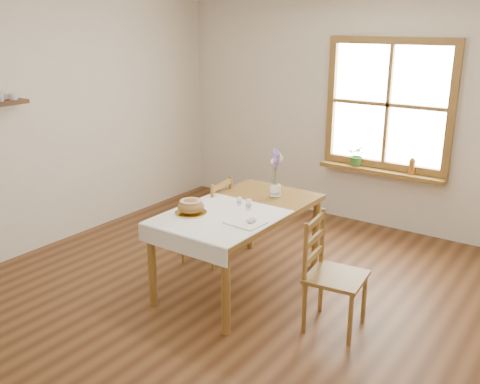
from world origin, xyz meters
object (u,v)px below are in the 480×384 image
Objects in this scene: dining_table at (240,217)px; flower_vase at (275,191)px; chair_right at (336,275)px; chair_left at (206,220)px; bread_plate at (191,213)px.

dining_table is 14.44× the size of flower_vase.
chair_left is at bearing 69.02° from chair_right.
chair_right is at bearing -33.50° from flower_vase.
dining_table is 0.48m from flower_vase.
flower_vase is at bearing 68.30° from bread_plate.
chair_left is 0.79m from flower_vase.
dining_table is at bearing 57.35° from bread_plate.
bread_plate is (-1.29, -0.21, 0.31)m from chair_right.
bread_plate is (0.33, -0.62, 0.33)m from chair_left.
chair_left is (-0.58, 0.23, -0.23)m from dining_table.
chair_right is at bearing 68.90° from chair_left.
flower_vase is at bearing 49.67° from chair_right.
dining_table is 0.47m from bread_plate.
chair_left is 3.27× the size of bread_plate.
chair_left is at bearing 118.45° from bread_plate.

